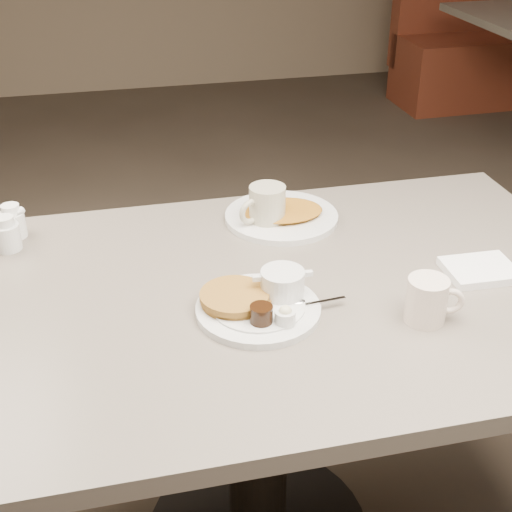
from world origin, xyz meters
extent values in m
cube|color=slate|center=(0.00, 0.00, 0.73)|extent=(1.50, 0.90, 0.04)
cylinder|color=black|center=(0.00, 0.00, 0.38)|extent=(0.14, 0.14, 0.69)
cylinder|color=silver|center=(-0.02, -0.08, 0.76)|extent=(0.26, 0.26, 0.01)
cylinder|color=silver|center=(-0.02, -0.08, 0.77)|extent=(0.19, 0.19, 0.00)
cylinder|color=olive|center=(-0.06, -0.05, 0.77)|extent=(0.15, 0.15, 0.01)
cylinder|color=olive|center=(-0.06, -0.06, 0.78)|extent=(0.14, 0.14, 0.01)
cylinder|color=silver|center=(0.04, -0.05, 0.79)|extent=(0.09, 0.09, 0.05)
cube|color=silver|center=(-0.01, -0.05, 0.81)|extent=(0.02, 0.01, 0.01)
cube|color=silver|center=(0.09, -0.05, 0.81)|extent=(0.02, 0.01, 0.01)
ellipsoid|color=silver|center=(0.03, -0.05, 0.81)|extent=(0.04, 0.04, 0.03)
ellipsoid|color=silver|center=(0.05, -0.06, 0.81)|extent=(0.04, 0.04, 0.02)
cylinder|color=black|center=(-0.03, -0.13, 0.78)|extent=(0.05, 0.05, 0.04)
cylinder|color=silver|center=(0.02, -0.15, 0.78)|extent=(0.04, 0.04, 0.03)
ellipsoid|color=beige|center=(0.02, -0.15, 0.79)|extent=(0.03, 0.03, 0.02)
cube|color=silver|center=(0.11, -0.09, 0.77)|extent=(0.10, 0.02, 0.00)
ellipsoid|color=silver|center=(0.06, -0.08, 0.77)|extent=(0.03, 0.02, 0.01)
cylinder|color=silver|center=(0.29, -0.17, 0.80)|extent=(0.10, 0.10, 0.09)
cylinder|color=black|center=(0.29, -0.17, 0.83)|extent=(0.08, 0.08, 0.01)
torus|color=silver|center=(0.33, -0.19, 0.80)|extent=(0.06, 0.03, 0.06)
cube|color=white|center=(0.47, -0.04, 0.76)|extent=(0.15, 0.12, 0.02)
cylinder|color=#B4AE94|center=(0.09, 0.28, 0.80)|extent=(0.11, 0.11, 0.10)
torus|color=#B4AE94|center=(0.04, 0.26, 0.80)|extent=(0.06, 0.04, 0.06)
cylinder|color=white|center=(-0.51, 0.30, 0.78)|extent=(0.07, 0.07, 0.06)
cylinder|color=white|center=(-0.51, 0.30, 0.82)|extent=(0.05, 0.05, 0.02)
cone|color=white|center=(-0.49, 0.31, 0.82)|extent=(0.03, 0.03, 0.02)
cylinder|color=white|center=(-0.50, 0.35, 0.78)|extent=(0.06, 0.06, 0.06)
cylinder|color=white|center=(-0.50, 0.35, 0.82)|extent=(0.04, 0.04, 0.02)
cone|color=white|center=(-0.48, 0.34, 0.82)|extent=(0.03, 0.03, 0.02)
torus|color=white|center=(-0.53, 0.37, 0.79)|extent=(0.04, 0.03, 0.04)
cylinder|color=silver|center=(0.13, 0.30, 0.76)|extent=(0.30, 0.30, 0.01)
ellipsoid|color=#AE711E|center=(0.13, 0.30, 0.78)|extent=(0.21, 0.16, 0.02)
cube|color=brown|center=(2.37, 3.15, 0.23)|extent=(1.30, 0.51, 0.45)
camera|label=1|loc=(-0.28, -1.19, 1.54)|focal=49.91mm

